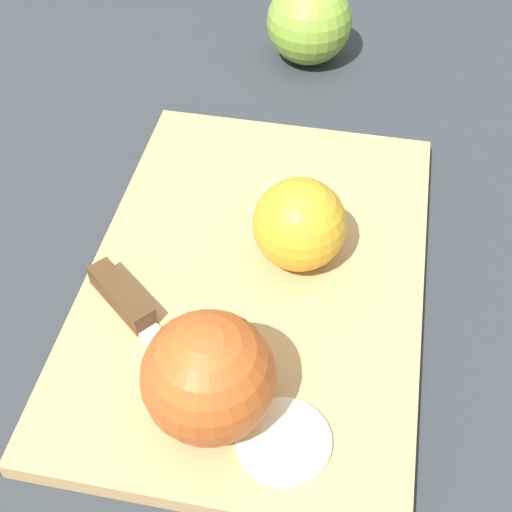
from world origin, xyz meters
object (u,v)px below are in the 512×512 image
object	(u,v)px
apple_half_right	(208,378)
apple_whole	(309,21)
knife	(134,310)
apple_half_left	(300,225)

from	to	relation	value
apple_half_right	apple_whole	size ratio (longest dim) A/B	0.84
apple_half_right	knife	distance (m)	0.11
apple_half_right	knife	bearing A→B (deg)	-121.26
apple_half_left	apple_half_right	xyz separation A→B (m)	(0.15, -0.05, 0.01)
apple_half_left	apple_whole	xyz separation A→B (m)	(-0.31, -0.02, -0.01)
apple_half_right	knife	xyz separation A→B (m)	(-0.07, -0.07, -0.04)
apple_half_right	apple_whole	xyz separation A→B (m)	(-0.46, 0.03, -0.01)
apple_half_right	apple_whole	world-z (taller)	apple_whole
apple_half_left	knife	size ratio (longest dim) A/B	0.52
apple_half_left	apple_whole	size ratio (longest dim) A/B	0.71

